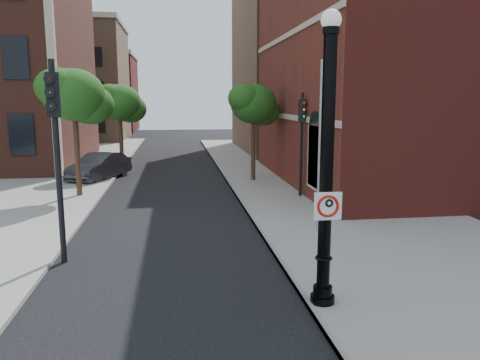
{
  "coord_description": "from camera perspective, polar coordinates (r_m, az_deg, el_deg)",
  "views": [
    {
      "loc": [
        -0.68,
        -9.46,
        4.35
      ],
      "look_at": [
        0.92,
        2.0,
        2.36
      ],
      "focal_mm": 35.0,
      "sensor_mm": 36.0,
      "label": 1
    }
  ],
  "objects": [
    {
      "name": "ground",
      "position": [
        10.44,
        -3.61,
        -14.89
      ],
      "size": [
        120.0,
        120.0,
        0.0
      ],
      "primitive_type": "plane",
      "color": "black",
      "rests_on": "ground"
    },
    {
      "name": "sidewalk_right",
      "position": [
        21.02,
        10.78,
        -2.18
      ],
      "size": [
        8.0,
        60.0,
        0.12
      ],
      "primitive_type": "cube",
      "color": "gray",
      "rests_on": "ground"
    },
    {
      "name": "sidewalk_left",
      "position": [
        29.01,
        -24.5,
        0.39
      ],
      "size": [
        10.0,
        50.0,
        0.12
      ],
      "primitive_type": "cube",
      "color": "gray",
      "rests_on": "ground"
    },
    {
      "name": "curb_edge",
      "position": [
        20.11,
        0.05,
        -2.51
      ],
      "size": [
        0.1,
        60.0,
        0.14
      ],
      "primitive_type": "cube",
      "color": "gray",
      "rests_on": "ground"
    },
    {
      "name": "bg_building_tan_a",
      "position": [
        54.67,
        -20.26,
        10.92
      ],
      "size": [
        12.0,
        12.0,
        12.0
      ],
      "primitive_type": "cube",
      "color": "#906B4E",
      "rests_on": "ground"
    },
    {
      "name": "bg_building_red",
      "position": [
        68.41,
        -17.73,
        9.87
      ],
      "size": [
        12.0,
        12.0,
        10.0
      ],
      "primitive_type": "cube",
      "color": "maroon",
      "rests_on": "ground"
    },
    {
      "name": "bg_building_tan_b",
      "position": [
        42.92,
        15.35,
        12.98
      ],
      "size": [
        22.0,
        14.0,
        14.0
      ],
      "primitive_type": "cube",
      "color": "#906B4E",
      "rests_on": "ground"
    },
    {
      "name": "lamppost",
      "position": [
        9.6,
        10.46,
        0.29
      ],
      "size": [
        0.51,
        0.51,
        6.06
      ],
      "color": "black",
      "rests_on": "ground"
    },
    {
      "name": "no_parking_sign",
      "position": [
        9.56,
        10.67,
        -3.12
      ],
      "size": [
        0.58,
        0.06,
        0.58
      ],
      "rotation": [
        0.0,
        0.0,
        -0.01
      ],
      "color": "white",
      "rests_on": "ground"
    },
    {
      "name": "parked_car",
      "position": [
        26.78,
        -16.76,
        1.58
      ],
      "size": [
        3.22,
        4.65,
        1.45
      ],
      "primitive_type": "imported",
      "rotation": [
        0.0,
        0.0,
        -0.43
      ],
      "color": "#323237",
      "rests_on": "ground"
    },
    {
      "name": "traffic_signal_left",
      "position": [
        13.03,
        -21.6,
        5.86
      ],
      "size": [
        0.38,
        0.46,
        5.36
      ],
      "rotation": [
        0.0,
        0.0,
        0.17
      ],
      "color": "black",
      "rests_on": "ground"
    },
    {
      "name": "traffic_signal_right",
      "position": [
        20.63,
        7.54,
        6.32
      ],
      "size": [
        0.37,
        0.41,
        4.66
      ],
      "rotation": [
        0.0,
        0.0,
        -0.37
      ],
      "color": "black",
      "rests_on": "ground"
    },
    {
      "name": "utility_pole",
      "position": [
        15.34,
        9.71,
        3.82
      ],
      "size": [
        0.11,
        0.11,
        5.59
      ],
      "primitive_type": "cylinder",
      "color": "#999999",
      "rests_on": "ground"
    },
    {
      "name": "street_tree_a",
      "position": [
        21.86,
        -19.47,
        9.59
      ],
      "size": [
        3.16,
        2.85,
        5.69
      ],
      "color": "#352015",
      "rests_on": "ground"
    },
    {
      "name": "street_tree_b",
      "position": [
        28.37,
        -14.39,
        9.04
      ],
      "size": [
        2.91,
        2.63,
        5.24
      ],
      "color": "#352015",
      "rests_on": "ground"
    },
    {
      "name": "street_tree_c",
      "position": [
        24.76,
        1.71,
        9.15
      ],
      "size": [
        2.87,
        2.59,
        5.17
      ],
      "color": "#352015",
      "rests_on": "ground"
    }
  ]
}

